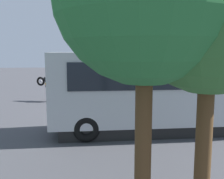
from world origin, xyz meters
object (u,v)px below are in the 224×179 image
spectator_right (123,96)px  stunt_motorcycle (51,86)px  tour_bus (164,92)px  tree_centre (211,6)px  spectator_far_left (199,95)px  spectator_centre (150,95)px  spectator_far_right (100,96)px  spectator_left (176,95)px  parked_motorcycle_silver (164,109)px

spectator_right → stunt_motorcycle: 6.08m
spectator_right → stunt_motorcycle: (4.21, -4.39, 0.02)m
tour_bus → tree_centre: tree_centre is taller
spectator_far_left → spectator_centre: 2.57m
tour_bus → spectator_centre: tour_bus is taller
tour_bus → tree_centre: bearing=81.2°
spectator_centre → tree_centre: tree_centre is taller
tour_bus → spectator_right: tour_bus is taller
tree_centre → spectator_right: bearing=-87.3°
spectator_right → spectator_far_right: (1.20, 0.17, 0.07)m
spectator_far_right → spectator_far_left: bearing=179.7°
spectator_left → spectator_far_right: 3.91m
spectator_far_right → tree_centre: 9.14m
spectator_left → tree_centre: size_ratio=0.31×
spectator_right → parked_motorcycle_silver: spectator_right is taller
tour_bus → stunt_motorcycle: (5.52, -7.23, -0.63)m
spectator_centre → stunt_motorcycle: spectator_centre is taller
parked_motorcycle_silver → stunt_motorcycle: bearing=-40.3°
spectator_left → spectator_centre: spectator_left is taller
spectator_left → tree_centre: bearing=74.6°
spectator_left → spectator_far_right: bearing=-1.4°
tree_centre → stunt_motorcycle: bearing=-70.5°
spectator_far_right → spectator_centre: bearing=-178.5°
spectator_centre → spectator_far_right: spectator_centre is taller
spectator_left → parked_motorcycle_silver: size_ratio=0.87×
tree_centre → tour_bus: bearing=-98.8°
tour_bus → tree_centre: size_ratio=1.59×
parked_motorcycle_silver → stunt_motorcycle: stunt_motorcycle is taller
spectator_right → spectator_far_right: size_ratio=0.94×
spectator_left → spectator_right: (2.71, -0.27, -0.08)m
spectator_centre → spectator_far_right: 2.61m
tour_bus → parked_motorcycle_silver: bearing=-107.6°
spectator_right → tree_centre: (-0.41, 8.63, 3.13)m
tour_bus → parked_motorcycle_silver: size_ratio=4.49×
spectator_far_right → parked_motorcycle_silver: size_ratio=0.86×
spectator_right → spectator_far_left: bearing=177.1°
spectator_far_right → spectator_right: bearing=-171.9°
spectator_left → stunt_motorcycle: spectator_left is taller
spectator_centre → spectator_right: 1.42m
spectator_centre → spectator_far_right: bearing=1.5°
spectator_left → parked_motorcycle_silver: spectator_left is taller
spectator_right → tree_centre: bearing=92.7°
tour_bus → spectator_far_right: size_ratio=5.19×
spectator_far_left → spectator_right: (3.98, -0.20, -0.03)m
tree_centre → parked_motorcycle_silver: bearing=-101.1°
spectator_far_left → spectator_far_right: size_ratio=0.97×
spectator_right → stunt_motorcycle: stunt_motorcycle is taller
tour_bus → spectator_right: bearing=-65.3°
spectator_far_left → spectator_far_right: bearing=-0.3°
spectator_centre → stunt_motorcycle: bearing=-38.6°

